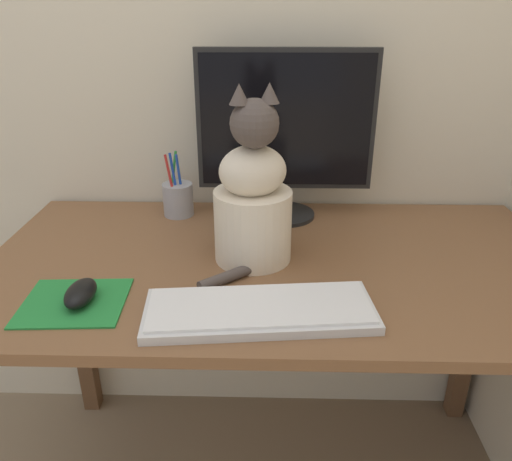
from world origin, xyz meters
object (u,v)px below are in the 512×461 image
(keyboard, at_px, (260,310))
(cat, at_px, (253,199))
(computer_mouse_left, at_px, (81,293))
(pen_cup, at_px, (178,199))
(monitor, at_px, (286,131))

(keyboard, xyz_separation_m, cat, (-0.02, 0.23, 0.14))
(cat, bearing_deg, computer_mouse_left, -168.56)
(keyboard, bearing_deg, pen_cup, 110.15)
(keyboard, bearing_deg, cat, 89.35)
(monitor, relative_size, computer_mouse_left, 4.50)
(pen_cup, bearing_deg, keyboard, -64.29)
(monitor, distance_m, keyboard, 0.54)
(pen_cup, bearing_deg, monitor, -0.50)
(computer_mouse_left, bearing_deg, cat, 30.88)
(computer_mouse_left, bearing_deg, keyboard, -5.32)
(monitor, height_order, pen_cup, monitor)
(keyboard, relative_size, cat, 1.13)
(computer_mouse_left, xyz_separation_m, pen_cup, (0.12, 0.45, 0.02))
(monitor, relative_size, pen_cup, 2.61)
(monitor, xyz_separation_m, keyboard, (-0.06, -0.48, -0.23))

